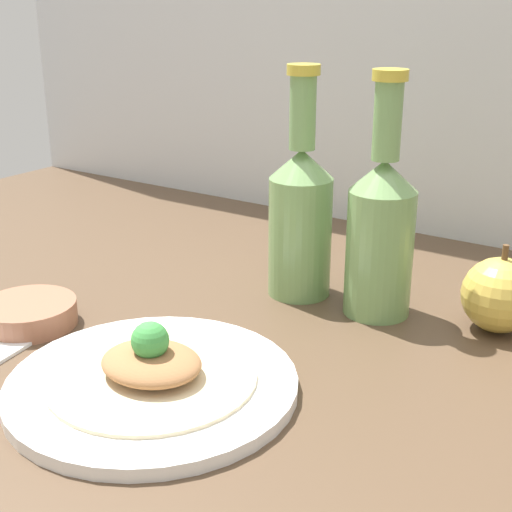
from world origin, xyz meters
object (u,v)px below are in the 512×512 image
Objects in this scene: cider_bottle_left at (300,214)px; cider_bottle_right at (381,229)px; apple at (500,295)px; dipping_bowl at (29,314)px; plate at (152,383)px; plated_food at (152,366)px.

cider_bottle_right is at bearing 0.00° from cider_bottle_left.
apple is (13.20, 3.09, -6.09)cm from cider_bottle_right.
apple reaches higher than dipping_bowl.
cider_bottle_right is 2.59× the size of dipping_bowl.
cider_bottle_left reaches higher than plate.
cider_bottle_left is 10.53cm from cider_bottle_right.
cider_bottle_right is 14.86cm from apple.
plate is 29.72cm from cider_bottle_left.
plated_food is 21.53cm from dipping_bowl.
plated_food is 38.93cm from apple.
plated_food reaches higher than dipping_bowl.
plated_food is 29.19cm from cider_bottle_left.
apple is at bearing 13.16° from cider_bottle_right.
plate is 31.34cm from cider_bottle_right.
plated_food reaches higher than plate.
cider_bottle_left reaches higher than plated_food.
dipping_bowl is at bearing -129.58° from cider_bottle_left.
plated_food is at bearing -8.36° from dipping_bowl.
cider_bottle_right reaches higher than apple.
cider_bottle_right is at bearing 70.52° from plate.
cider_bottle_right is 2.79× the size of apple.
cider_bottle_right is at bearing -166.84° from apple.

